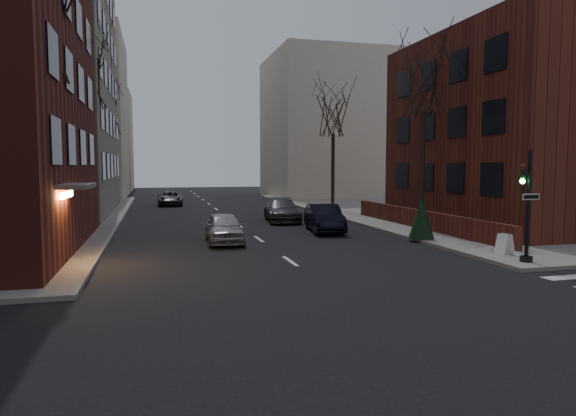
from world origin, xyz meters
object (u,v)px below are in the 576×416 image
(streetlamp_near, at_px, (88,153))
(sandwich_board, at_px, (505,244))
(tree_right_a, at_px, (424,80))
(parked_sedan, at_px, (324,218))
(tree_right_b, at_px, (333,115))
(evergreen_shrub, at_px, (422,217))
(car_lane_gray, at_px, (282,210))
(tree_left_a, at_px, (39,29))
(car_lane_silver, at_px, (224,228))
(car_lane_far, at_px, (170,198))
(traffic_signal, at_px, (527,213))
(tree_left_c, at_px, (106,113))
(streetlamp_far, at_px, (116,158))
(tree_left_b, at_px, (83,74))

(streetlamp_near, relative_size, sandwich_board, 7.56)
(tree_right_a, relative_size, streetlamp_near, 1.55)
(parked_sedan, bearing_deg, streetlamp_near, 177.91)
(tree_right_b, height_order, evergreen_shrub, tree_right_b)
(car_lane_gray, bearing_deg, streetlamp_near, -156.54)
(car_lane_gray, bearing_deg, tree_left_a, -129.59)
(car_lane_silver, distance_m, sandwich_board, 12.12)
(tree_right_b, height_order, car_lane_far, tree_right_b)
(tree_left_a, xyz_separation_m, evergreen_shrub, (16.10, 1.27, -7.32))
(traffic_signal, distance_m, tree_left_c, 35.76)
(evergreen_shrub, bearing_deg, sandwich_board, -79.60)
(tree_left_c, height_order, sandwich_board, tree_left_c)
(traffic_signal, relative_size, tree_left_c, 0.41)
(tree_right_b, xyz_separation_m, car_lane_gray, (-5.77, -6.54, -6.85))
(tree_right_a, bearing_deg, tree_right_b, 90.00)
(car_lane_gray, relative_size, evergreen_shrub, 2.52)
(parked_sedan, xyz_separation_m, car_lane_silver, (-5.79, -2.56, -0.05))
(streetlamp_far, height_order, car_lane_far, streetlamp_far)
(tree_left_a, bearing_deg, traffic_signal, -16.65)
(tree_right_a, distance_m, streetlamp_near, 17.87)
(tree_left_a, bearing_deg, tree_right_a, 12.80)
(car_lane_gray, distance_m, sandwich_board, 15.89)
(tree_left_b, bearing_deg, car_lane_gray, -2.59)
(traffic_signal, height_order, streetlamp_far, streetlamp_far)
(car_lane_far, xyz_separation_m, sandwich_board, (11.75, -30.49, -0.08))
(tree_left_b, height_order, sandwich_board, tree_left_b)
(tree_left_b, height_order, car_lane_gray, tree_left_b)
(tree_right_b, bearing_deg, tree_left_a, -134.36)
(tree_left_a, distance_m, tree_left_b, 12.01)
(car_lane_gray, relative_size, sandwich_board, 6.08)
(car_lane_silver, distance_m, car_lane_gray, 9.47)
(traffic_signal, bearing_deg, tree_left_a, 163.35)
(streetlamp_near, bearing_deg, tree_left_a, -94.29)
(tree_right_b, distance_m, sandwich_board, 22.69)
(traffic_signal, xyz_separation_m, streetlamp_far, (-16.14, 33.01, 2.33))
(tree_left_c, height_order, evergreen_shrub, tree_left_c)
(tree_right_b, bearing_deg, tree_left_c, 155.56)
(traffic_signal, xyz_separation_m, tree_right_b, (0.86, 23.01, 5.68))
(car_lane_far, distance_m, sandwich_board, 32.68)
(tree_left_b, xyz_separation_m, tree_right_a, (17.60, -8.00, -0.88))
(car_lane_far, bearing_deg, tree_right_b, -35.18)
(car_lane_silver, bearing_deg, streetlamp_far, 107.18)
(tree_right_a, bearing_deg, parked_sedan, 158.69)
(traffic_signal, bearing_deg, streetlamp_near, 141.13)
(streetlamp_near, bearing_deg, sandwich_board, -35.21)
(traffic_signal, relative_size, car_lane_silver, 0.97)
(tree_left_b, relative_size, parked_sedan, 2.37)
(traffic_signal, xyz_separation_m, car_lane_far, (-11.50, 31.93, -1.26))
(tree_left_b, bearing_deg, parked_sedan, -25.58)
(tree_left_c, relative_size, car_lane_far, 2.10)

